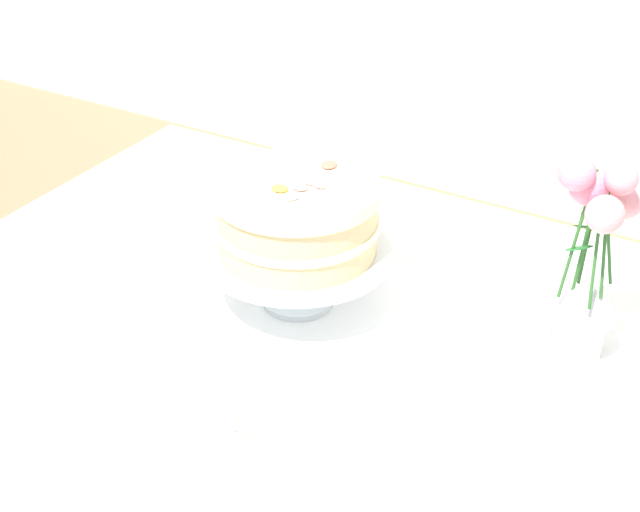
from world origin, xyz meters
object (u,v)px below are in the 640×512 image
object	(u,v)px
cake_stand	(298,258)
teacup	(210,417)
layer_cake	(297,216)
dining_table	(328,394)
flower_vase	(590,259)

from	to	relation	value
cake_stand	teacup	size ratio (longest dim) A/B	2.23
layer_cake	teacup	world-z (taller)	layer_cake
dining_table	cake_stand	bearing A→B (deg)	143.41
cake_stand	dining_table	bearing A→B (deg)	-36.59
dining_table	teacup	world-z (taller)	teacup
flower_vase	dining_table	bearing A→B (deg)	-152.54
flower_vase	teacup	size ratio (longest dim) A/B	2.47
dining_table	flower_vase	bearing A→B (deg)	27.46
dining_table	cake_stand	distance (m)	0.21
teacup	layer_cake	bearing A→B (deg)	100.73
cake_stand	layer_cake	xyz separation A→B (m)	(0.00, 0.00, 0.07)
dining_table	teacup	size ratio (longest dim) A/B	10.77
teacup	flower_vase	bearing A→B (deg)	49.15
flower_vase	layer_cake	bearing A→B (deg)	-167.02
cake_stand	teacup	bearing A→B (deg)	-79.26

